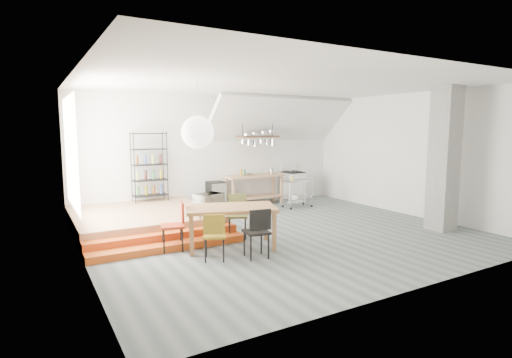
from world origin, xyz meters
TOP-DOWN VIEW (x-y plane):
  - floor at (0.00, 0.00)m, footprint 8.00×8.00m
  - wall_back at (0.00, 3.50)m, footprint 8.00×0.04m
  - wall_left at (-4.00, 0.00)m, footprint 0.04×7.00m
  - wall_right at (4.00, 0.00)m, footprint 0.04×7.00m
  - ceiling at (0.00, 0.00)m, footprint 8.00×7.00m
  - slope_ceiling at (1.80, 2.90)m, footprint 4.40×1.44m
  - window_pane at (-3.98, 1.50)m, footprint 0.02×2.50m
  - platform at (-2.50, 2.00)m, footprint 3.00×3.00m
  - step_lower at (-2.50, 0.05)m, footprint 3.00×0.35m
  - step_upper at (-2.50, 0.40)m, footprint 3.00×0.35m
  - concrete_column at (3.30, -1.50)m, footprint 0.50×0.50m
  - kitchen_counter at (1.10, 3.15)m, footprint 1.80×0.60m
  - stove at (2.50, 3.16)m, footprint 0.60×0.60m
  - pot_rack at (1.13, 2.92)m, footprint 1.20×0.50m
  - wire_shelving at (-2.00, 3.20)m, footprint 0.88×0.38m
  - microwave_shelf at (-1.40, 0.75)m, footprint 0.60×0.40m
  - paper_lantern at (-1.99, -0.17)m, footprint 0.60×0.60m
  - dining_table at (-1.42, -0.37)m, footprint 1.90×1.46m
  - chair_mustard at (-2.03, -0.95)m, footprint 0.51×0.51m
  - chair_black at (-1.32, -1.21)m, footprint 0.47×0.47m
  - chair_olive at (-0.96, 0.26)m, footprint 0.55×0.55m
  - chair_red at (-2.39, -0.02)m, footprint 0.51×0.51m
  - rolling_cart at (2.02, 2.24)m, footprint 0.83×0.48m
  - mini_fridge at (-0.13, 3.20)m, footprint 0.46×0.46m
  - microwave at (-1.40, 0.75)m, footprint 0.69×0.57m
  - bowl at (0.93, 3.10)m, footprint 0.30×0.30m

SIDE VIEW (x-z plane):
  - floor at x=0.00m, z-range 0.00..0.00m
  - step_lower at x=-2.50m, z-range 0.00..0.13m
  - step_upper at x=-2.50m, z-range 0.00..0.27m
  - platform at x=-2.50m, z-range 0.00..0.40m
  - mini_fridge at x=-0.13m, z-range 0.00..0.78m
  - stove at x=2.50m, z-range -0.11..1.07m
  - chair_mustard at x=-2.03m, z-range 0.08..0.92m
  - rolling_cart at x=2.02m, z-range 0.12..0.92m
  - chair_black at x=-1.32m, z-range 0.09..0.99m
  - chair_olive at x=-0.96m, z-range 0.09..0.99m
  - chair_red at x=-2.39m, z-range 0.09..1.00m
  - microwave_shelf at x=-1.40m, z-range 0.46..0.63m
  - kitchen_counter at x=1.10m, z-range 0.17..1.08m
  - dining_table at x=-1.42m, z-range 0.31..1.11m
  - microwave at x=-1.40m, z-range 0.56..0.89m
  - bowl at x=0.93m, z-range 0.91..0.97m
  - wire_shelving at x=-2.00m, z-range 0.43..2.23m
  - wall_back at x=0.00m, z-range 0.00..3.20m
  - wall_left at x=-4.00m, z-range 0.00..3.20m
  - wall_right at x=4.00m, z-range 0.00..3.20m
  - concrete_column at x=3.30m, z-range 0.00..3.20m
  - window_pane at x=-3.98m, z-range 0.70..2.90m
  - pot_rack at x=1.13m, z-range 1.26..2.69m
  - paper_lantern at x=-1.99m, z-range 1.90..2.50m
  - slope_ceiling at x=1.80m, z-range 1.89..3.21m
  - ceiling at x=0.00m, z-range 3.19..3.21m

